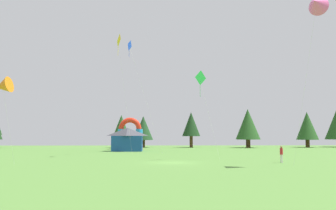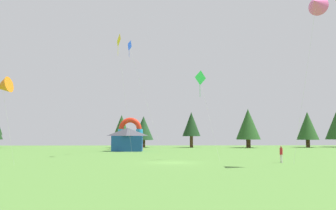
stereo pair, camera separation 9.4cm
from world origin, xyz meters
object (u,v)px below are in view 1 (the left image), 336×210
at_px(kite_pink_delta, 316,3).
at_px(kite_orange_delta, 3,86).
at_px(kite_yellow_diamond, 117,41).
at_px(festival_tent, 127,139).
at_px(kite_green_diamond, 200,79).
at_px(person_near_camera, 281,153).
at_px(kite_blue_diamond, 129,47).
at_px(inflatable_red_slide, 130,137).

bearing_deg(kite_pink_delta, kite_orange_delta, 178.34).
relative_size(kite_yellow_diamond, festival_tent, 3.11).
xyz_separation_m(kite_green_diamond, person_near_camera, (7.59, -4.78, -8.11)).
bearing_deg(kite_yellow_diamond, festival_tent, 89.68).
bearing_deg(kite_green_diamond, kite_blue_diamond, 127.71).
height_order(kite_yellow_diamond, festival_tent, kite_yellow_diamond).
xyz_separation_m(kite_blue_diamond, kite_yellow_diamond, (-1.03, -5.57, -0.64)).
distance_m(kite_green_diamond, inflatable_red_slide, 32.95).
bearing_deg(festival_tent, kite_orange_delta, -105.22).
height_order(person_near_camera, festival_tent, festival_tent).
bearing_deg(kite_pink_delta, kite_blue_diamond, 130.57).
xyz_separation_m(kite_blue_diamond, festival_tent, (-0.94, 10.11, -13.61)).
height_order(kite_orange_delta, person_near_camera, kite_orange_delta).
bearing_deg(kite_blue_diamond, festival_tent, 95.32).
distance_m(kite_yellow_diamond, festival_tent, 20.35).
bearing_deg(festival_tent, kite_yellow_diamond, -90.32).
bearing_deg(person_near_camera, festival_tent, -178.17).
relative_size(kite_orange_delta, kite_yellow_diamond, 0.50).
distance_m(kite_green_diamond, festival_tent, 24.97).
xyz_separation_m(kite_yellow_diamond, kite_pink_delta, (19.43, -15.92, -0.52)).
bearing_deg(kite_green_diamond, person_near_camera, -32.19).
bearing_deg(inflatable_red_slide, kite_blue_diamond, -86.63).
height_order(kite_green_diamond, kite_blue_diamond, kite_blue_diamond).
height_order(kite_blue_diamond, inflatable_red_slide, kite_blue_diamond).
distance_m(kite_orange_delta, kite_pink_delta, 28.70).
height_order(kite_blue_diamond, kite_orange_delta, kite_blue_diamond).
bearing_deg(person_near_camera, kite_green_diamond, -153.82).
bearing_deg(kite_pink_delta, kite_yellow_diamond, 140.67).
distance_m(kite_blue_diamond, person_near_camera, 27.54).
xyz_separation_m(kite_pink_delta, inflatable_red_slide, (-19.51, 40.44, -12.18)).
distance_m(inflatable_red_slide, festival_tent, 8.84).
xyz_separation_m(kite_yellow_diamond, person_near_camera, (17.63, -10.86, -13.96)).
xyz_separation_m(kite_orange_delta, kite_yellow_diamond, (8.29, 15.11, 7.92)).
height_order(kite_yellow_diamond, inflatable_red_slide, kite_yellow_diamond).
xyz_separation_m(kite_orange_delta, person_near_camera, (25.92, 4.25, -6.04)).
bearing_deg(festival_tent, kite_green_diamond, -65.43).
xyz_separation_m(kite_green_diamond, festival_tent, (-9.95, 21.77, -7.12)).
xyz_separation_m(kite_blue_diamond, kite_pink_delta, (18.40, -21.49, -1.16)).
distance_m(kite_pink_delta, person_near_camera, 14.47).
distance_m(kite_orange_delta, person_near_camera, 26.95).
distance_m(kite_orange_delta, kite_yellow_diamond, 18.97).
bearing_deg(festival_tent, kite_pink_delta, -58.53).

